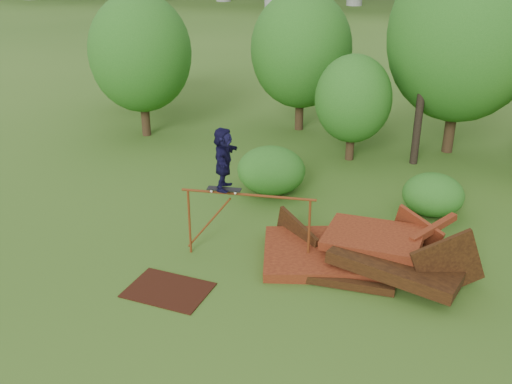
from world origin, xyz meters
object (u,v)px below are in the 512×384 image
(scrap_pile, at_px, (364,254))
(flat_plate, at_px, (168,290))
(skater, at_px, (223,159))
(utility_pole, at_px, (429,33))

(scrap_pile, bearing_deg, flat_plate, -148.33)
(skater, bearing_deg, utility_pole, -36.01)
(skater, distance_m, flat_plate, 3.36)
(skater, bearing_deg, scrap_pile, -90.29)
(scrap_pile, distance_m, skater, 4.20)
(flat_plate, distance_m, utility_pole, 12.36)
(flat_plate, xyz_separation_m, utility_pole, (4.76, 10.41, 4.65))
(scrap_pile, relative_size, utility_pole, 0.61)
(skater, relative_size, flat_plate, 0.83)
(skater, height_order, flat_plate, skater)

